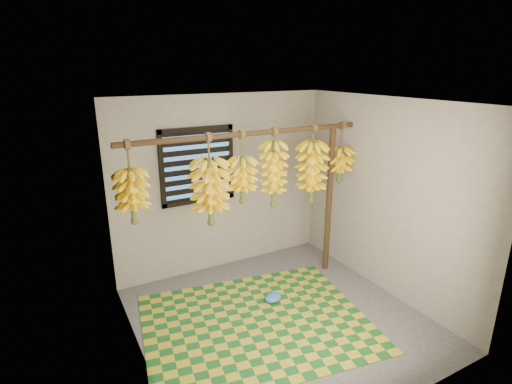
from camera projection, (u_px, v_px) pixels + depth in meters
floor at (279, 319)px, 4.52m from camera, size 3.00×3.00×0.01m
ceiling at (284, 102)px, 3.79m from camera, size 3.00×3.00×0.01m
wall_back at (222, 184)px, 5.41m from camera, size 3.00×0.01×2.40m
wall_left at (135, 250)px, 3.46m from camera, size 0.01×3.00×2.40m
wall_right at (386, 198)px, 4.84m from camera, size 0.01×3.00×2.40m
window at (198, 166)px, 5.14m from camera, size 1.00×0.04×1.00m
hanging_pole at (250, 134)px, 4.50m from camera, size 3.00×0.06×0.06m
support_post at (329, 201)px, 5.35m from camera, size 0.08×0.08×2.00m
woven_mat at (256, 323)px, 4.43m from camera, size 2.70×2.31×0.01m
plastic_bag at (273, 297)px, 4.82m from camera, size 0.27×0.24×0.09m
banana_bunch_a at (132, 196)px, 4.04m from camera, size 0.32×0.32×0.87m
banana_bunch_b at (210, 192)px, 4.45m from camera, size 0.42×0.42×1.04m
banana_bunch_c at (242, 180)px, 4.61m from camera, size 0.34×0.34×0.85m
banana_bunch_d at (274, 174)px, 4.80m from camera, size 0.33×0.33×0.96m
banana_bunch_e at (312, 172)px, 5.08m from camera, size 0.38×0.38×1.01m
banana_bunch_f at (340, 164)px, 5.27m from camera, size 0.33×0.33×0.80m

